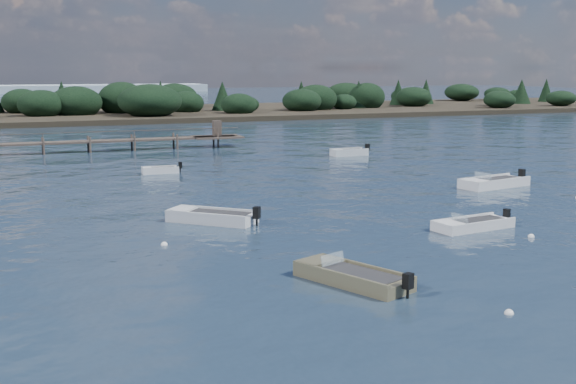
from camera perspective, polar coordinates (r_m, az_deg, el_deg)
name	(u,v)px	position (r m, az deg, el deg)	size (l,w,h in m)	color
ground	(156,138)	(86.27, -10.39, 4.25)	(400.00, 400.00, 0.00)	#152332
dinghy_near_olive	(352,279)	(27.77, 5.09, -6.86)	(3.43, 5.07, 1.23)	#6A6347
dinghy_mid_white_b	(494,184)	(51.62, 15.95, 0.59)	(5.66, 2.88, 1.38)	silver
dinghy_mid_white_a	(473,226)	(37.97, 14.39, -2.62)	(4.71, 2.19, 1.08)	silver
dinghy_mid_grey	(212,219)	(38.55, -6.02, -2.13)	(4.65, 4.47, 1.29)	silver
tender_far_white	(160,171)	(56.92, -10.06, 1.61)	(3.11, 1.21, 1.06)	silver
tender_far_grey_b	(349,154)	(67.68, 4.86, 3.04)	(3.86, 1.51, 1.32)	silver
buoy_a	(509,314)	(25.49, 17.06, -9.19)	(0.32, 0.32, 0.32)	white
buoy_b	(531,237)	(36.96, 18.66, -3.39)	(0.32, 0.32, 0.32)	white
buoy_c	(164,245)	(33.94, -9.75, -4.16)	(0.32, 0.32, 0.32)	white
far_headland	(249,102)	(131.19, -3.07, 7.10)	(190.00, 40.00, 5.80)	black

